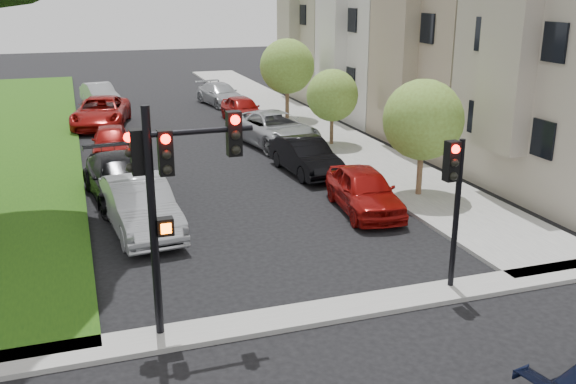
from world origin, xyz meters
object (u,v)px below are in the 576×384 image
object	(u,v)px
car_parked_5	(140,206)
small_tree_c	(287,66)
car_parked_3	(243,109)
car_parked_1	(306,156)
car_parked_7	(111,141)
car_parked_4	(221,94)
car_parked_9	(100,95)
small_tree_b	(332,95)
traffic_signal_secondary	(454,188)
car_parked_2	(274,129)
car_parked_8	(101,112)
traffic_signal_main	(170,181)
car_parked_6	(122,179)
car_parked_0	(364,190)
small_tree_a	(423,120)

from	to	relation	value
car_parked_5	small_tree_c	bearing A→B (deg)	51.10
car_parked_3	car_parked_5	size ratio (longest dim) A/B	0.84
car_parked_1	car_parked_7	xyz separation A→B (m)	(-7.13, 5.45, -0.05)
small_tree_c	car_parked_4	bearing A→B (deg)	111.48
small_tree_c	car_parked_9	size ratio (longest dim) A/B	1.03
small_tree_b	car_parked_1	bearing A→B (deg)	-124.57
traffic_signal_secondary	car_parked_2	world-z (taller)	traffic_signal_secondary
small_tree_b	car_parked_8	size ratio (longest dim) A/B	0.63
small_tree_c	car_parked_5	size ratio (longest dim) A/B	0.92
car_parked_8	traffic_signal_main	bearing A→B (deg)	-78.04
car_parked_8	car_parked_4	bearing A→B (deg)	42.55
traffic_signal_secondary	car_parked_6	world-z (taller)	traffic_signal_secondary
car_parked_0	car_parked_5	size ratio (longest dim) A/B	0.88
small_tree_a	traffic_signal_main	xyz separation A→B (m)	(-9.61, -6.71, 0.64)
car_parked_1	small_tree_a	bearing A→B (deg)	-60.40
traffic_signal_secondary	car_parked_9	distance (m)	30.12
car_parked_4	car_parked_7	bearing A→B (deg)	-134.08
small_tree_a	car_parked_5	size ratio (longest dim) A/B	0.86
car_parked_3	car_parked_7	xyz separation A→B (m)	(-7.42, -5.48, -0.03)
car_parked_2	small_tree_c	bearing A→B (deg)	54.72
small_tree_c	car_parked_9	bearing A→B (deg)	140.63
small_tree_b	car_parked_5	world-z (taller)	small_tree_b
car_parked_0	car_parked_3	distance (m)	15.85
traffic_signal_main	car_parked_4	size ratio (longest dim) A/B	1.07
car_parked_0	car_parked_8	world-z (taller)	car_parked_8
car_parked_9	car_parked_5	bearing A→B (deg)	-101.71
car_parked_1	car_parked_5	bearing A→B (deg)	-151.59
car_parked_7	car_parked_8	xyz separation A→B (m)	(-0.06, 6.57, 0.12)
car_parked_2	car_parked_0	bearing A→B (deg)	-101.22
car_parked_8	small_tree_a	bearing A→B (deg)	-47.24
traffic_signal_main	car_parked_7	size ratio (longest dim) A/B	1.27
car_parked_6	small_tree_b	bearing A→B (deg)	20.58
car_parked_5	car_parked_6	world-z (taller)	car_parked_5
small_tree_b	car_parked_0	distance (m)	9.39
car_parked_0	car_parked_3	xyz separation A→B (m)	(0.04, 15.85, -0.03)
car_parked_8	car_parked_2	bearing A→B (deg)	-32.19
traffic_signal_main	car_parked_5	world-z (taller)	traffic_signal_main
car_parked_3	car_parked_7	distance (m)	9.23
car_parked_6	car_parked_8	bearing A→B (deg)	83.35
small_tree_c	car_parked_8	world-z (taller)	small_tree_c
car_parked_3	car_parked_6	bearing A→B (deg)	-124.89
car_parked_4	car_parked_6	world-z (taller)	car_parked_6
small_tree_c	car_parked_8	distance (m)	10.29
small_tree_a	car_parked_8	distance (m)	19.06
car_parked_1	car_parked_0	bearing A→B (deg)	-91.16
small_tree_a	car_parked_9	size ratio (longest dim) A/B	0.96
car_parked_0	car_parked_3	bearing A→B (deg)	96.10
traffic_signal_secondary	car_parked_4	xyz separation A→B (m)	(0.66, 27.49, -1.96)
car_parked_1	car_parked_3	xyz separation A→B (m)	(0.30, 10.94, -0.01)
traffic_signal_secondary	car_parked_5	distance (m)	9.42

